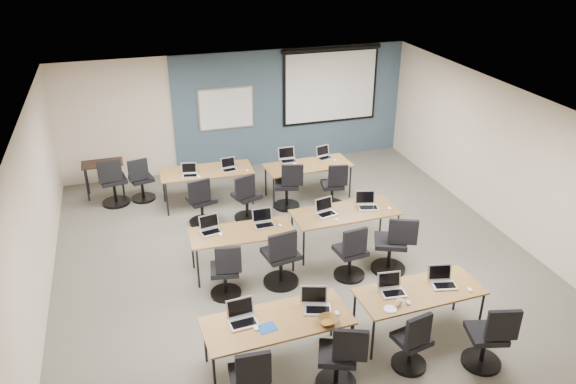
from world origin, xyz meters
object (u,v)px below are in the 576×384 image
object	(u,v)px
task_chair_0	(250,384)
training_table_back_left	(207,172)
laptop_6	(326,210)
task_chair_7	(393,249)
laptop_11	(324,155)
training_table_mid_right	(345,214)
laptop_5	(264,221)
laptop_4	(210,228)
whiteboard	(226,109)
laptop_9	(229,167)
task_chair_9	(247,201)
laptop_8	(190,172)
training_table_back_right	(308,167)
laptop_1	(316,304)
laptop_10	(288,158)
spare_chair_a	(141,183)
laptop_7	(367,203)
projector_screen	(331,81)
utility_table	(103,167)
training_table_front_right	(419,293)
laptop_0	(242,317)
laptop_3	(442,280)
laptop_2	(392,288)
task_chair_10	(288,189)
task_chair_3	(489,341)
training_table_mid_left	(242,234)
task_chair_6	(351,257)
task_chair_11	(334,189)
task_chair_1	(340,362)
task_chair_4	(226,275)
task_chair_5	(281,262)
spare_chair_b	(113,186)

from	to	relation	value
task_chair_0	training_table_back_left	bearing A→B (deg)	89.26
laptop_6	task_chair_7	world-z (taller)	task_chair_7
laptop_6	laptop_11	distance (m)	2.52
training_table_mid_right	laptop_5	size ratio (longest dim) A/B	5.49
training_table_back_left	laptop_4	distance (m)	2.48
whiteboard	laptop_9	bearing A→B (deg)	-100.59
task_chair_0	task_chair_9	size ratio (longest dim) A/B	0.99
laptop_8	training_table_back_right	bearing A→B (deg)	7.36
laptop_1	laptop_10	world-z (taller)	laptop_1
laptop_4	laptop_8	xyz separation A→B (m)	(0.00, 2.32, -0.00)
spare_chair_a	laptop_7	bearing A→B (deg)	-51.22
projector_screen	utility_table	size ratio (longest dim) A/B	2.90
laptop_4	task_chair_7	size ratio (longest dim) A/B	0.32
training_table_back_right	laptop_9	xyz separation A→B (m)	(-1.61, 0.24, 0.10)
training_table_front_right	laptop_4	xyz separation A→B (m)	(-2.46, 2.45, 0.11)
laptop_0	laptop_3	size ratio (longest dim) A/B	1.07
projector_screen	laptop_2	world-z (taller)	projector_screen
whiteboard	spare_chair_a	bearing A→B (deg)	-150.82
training_table_back_left	laptop_10	bearing A→B (deg)	3.07
laptop_2	laptop_7	size ratio (longest dim) A/B	0.93
task_chair_10	laptop_3	bearing A→B (deg)	-61.45
task_chair_3	training_table_back_left	bearing A→B (deg)	129.12
task_chair_7	utility_table	bearing A→B (deg)	159.15
whiteboard	training_table_back_right	xyz separation A→B (m)	(1.28, -1.99, -0.77)
training_table_mid_left	laptop_4	distance (m)	0.53
task_chair_6	laptop_11	world-z (taller)	task_chair_6
laptop_8	task_chair_11	distance (m)	2.90
laptop_1	task_chair_1	bearing A→B (deg)	-66.04
laptop_7	training_table_mid_left	bearing A→B (deg)	-160.63
task_chair_4	task_chair_5	distance (m)	0.90
training_table_front_right	laptop_3	distance (m)	0.39
laptop_2	utility_table	xyz separation A→B (m)	(-3.74, 5.80, -0.15)
task_chair_3	training_table_mid_left	bearing A→B (deg)	143.16
task_chair_1	laptop_7	xyz separation A→B (m)	(1.75, 3.14, 0.38)
laptop_10	task_chair_10	size ratio (longest dim) A/B	0.35
training_table_front_right	spare_chair_b	distance (m)	6.68
training_table_mid_right	laptop_3	xyz separation A→B (m)	(0.47, -2.38, 0.11)
training_table_mid_right	laptop_6	distance (m)	0.37
task_chair_6	training_table_back_left	bearing A→B (deg)	110.64
task_chair_6	spare_chair_a	bearing A→B (deg)	121.33
laptop_5	task_chair_7	xyz separation A→B (m)	(1.95, -0.90, -0.36)
task_chair_9	spare_chair_a	bearing A→B (deg)	123.08
task_chair_10	task_chair_11	world-z (taller)	task_chair_10
task_chair_0	laptop_1	distance (m)	1.35
whiteboard	training_table_front_right	bearing A→B (deg)	-78.55
laptop_1	laptop_11	size ratio (longest dim) A/B	1.12
task_chair_6	task_chair_10	xyz separation A→B (m)	(-0.24, 2.67, 0.01)
training_table_mid_right	laptop_7	distance (m)	0.45
task_chair_1	laptop_8	size ratio (longest dim) A/B	3.28
laptop_1	laptop_2	distance (m)	1.10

